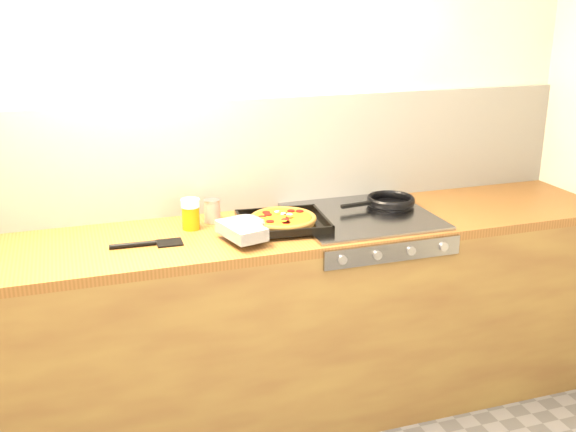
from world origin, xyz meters
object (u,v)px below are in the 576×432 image
object	(u,v)px
pizza_on_tray	(271,222)
frying_pan	(390,202)
tomato_can	(212,211)
juice_glass	(191,214)

from	to	relation	value
pizza_on_tray	frying_pan	size ratio (longest dim) A/B	1.30
tomato_can	juice_glass	bearing A→B (deg)	-150.92
pizza_on_tray	frying_pan	world-z (taller)	pizza_on_tray
tomato_can	juice_glass	xyz separation A→B (m)	(-0.10, -0.06, 0.02)
frying_pan	juice_glass	distance (m)	0.91
pizza_on_tray	frying_pan	distance (m)	0.61
juice_glass	tomato_can	bearing A→B (deg)	29.08
pizza_on_tray	juice_glass	distance (m)	0.34
frying_pan	juice_glass	world-z (taller)	juice_glass
frying_pan	juice_glass	bearing A→B (deg)	179.00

